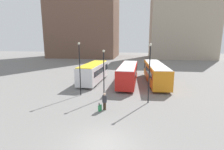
{
  "coord_description": "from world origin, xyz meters",
  "views": [
    {
      "loc": [
        2.11,
        -10.12,
        6.77
      ],
      "look_at": [
        -1.39,
        13.2,
        1.91
      ],
      "focal_mm": 28.0,
      "sensor_mm": 36.0,
      "label": 1
    }
  ],
  "objects": [
    {
      "name": "lamp_post_2",
      "position": [
        -4.75,
        9.66,
        3.72
      ],
      "size": [
        0.28,
        0.28,
        6.41
      ],
      "color": "black",
      "rests_on": "ground_plane"
    },
    {
      "name": "ground_plane",
      "position": [
        0.0,
        0.0,
        0.0
      ],
      "size": [
        160.0,
        160.0,
        0.0
      ],
      "primitive_type": "plane",
      "color": "slate"
    },
    {
      "name": "building_block_right",
      "position": [
        16.92,
        56.58,
        12.34
      ],
      "size": [
        21.44,
        14.08,
        24.69
      ],
      "color": "tan",
      "rests_on": "ground_plane"
    },
    {
      "name": "bus_1",
      "position": [
        0.64,
        16.33,
        1.59
      ],
      "size": [
        2.71,
        10.9,
        2.91
      ],
      "rotation": [
        0.0,
        0.0,
        1.55
      ],
      "color": "red",
      "rests_on": "ground_plane"
    },
    {
      "name": "suitcase",
      "position": [
        -1.37,
        5.25,
        0.3
      ],
      "size": [
        0.3,
        0.43,
        0.86
      ],
      "rotation": [
        0.0,
        0.0,
        1.23
      ],
      "color": "#28844C",
      "rests_on": "ground_plane"
    },
    {
      "name": "traveler",
      "position": [
        -0.98,
        5.59,
        1.02
      ],
      "size": [
        0.57,
        0.57,
        1.72
      ],
      "rotation": [
        0.0,
        0.0,
        1.23
      ],
      "color": "#4C3828",
      "rests_on": "ground_plane"
    },
    {
      "name": "bus_0",
      "position": [
        -4.89,
        16.52,
        1.61
      ],
      "size": [
        2.95,
        9.33,
        2.97
      ],
      "rotation": [
        0.0,
        0.0,
        1.53
      ],
      "color": "silver",
      "rests_on": "ground_plane"
    },
    {
      "name": "lamp_post_1",
      "position": [
        -1.7,
        8.96,
        3.31
      ],
      "size": [
        0.28,
        0.28,
        5.61
      ],
      "color": "black",
      "rests_on": "ground_plane"
    },
    {
      "name": "bus_2",
      "position": [
        4.89,
        17.67,
        1.63
      ],
      "size": [
        3.24,
        12.64,
        2.97
      ],
      "rotation": [
        0.0,
        0.0,
        1.63
      ],
      "color": "orange",
      "rests_on": "ground_plane"
    },
    {
      "name": "lamp_post_0",
      "position": [
        3.32,
        8.23,
        3.69
      ],
      "size": [
        0.28,
        0.28,
        6.34
      ],
      "color": "black",
      "rests_on": "ground_plane"
    }
  ]
}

